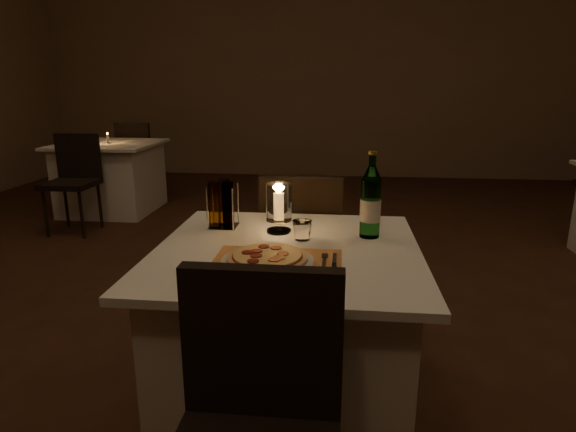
# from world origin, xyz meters

# --- Properties ---
(floor) EXTENTS (8.00, 10.00, 0.02)m
(floor) POSITION_xyz_m (0.00, 0.00, -0.01)
(floor) COLOR #432515
(floor) RESTS_ON ground
(wall_back) EXTENTS (8.00, 0.02, 3.00)m
(wall_back) POSITION_xyz_m (0.00, 5.01, 1.50)
(wall_back) COLOR #8D6F52
(wall_back) RESTS_ON ground
(main_table) EXTENTS (1.00, 1.00, 0.74)m
(main_table) POSITION_xyz_m (0.14, -0.49, 0.37)
(main_table) COLOR white
(main_table) RESTS_ON ground
(chair_near) EXTENTS (0.42, 0.42, 0.90)m
(chair_near) POSITION_xyz_m (0.14, -1.21, 0.55)
(chair_near) COLOR black
(chair_near) RESTS_ON ground
(chair_far) EXTENTS (0.42, 0.42, 0.90)m
(chair_far) POSITION_xyz_m (0.14, 0.22, 0.55)
(chair_far) COLOR black
(chair_far) RESTS_ON ground
(placemat) EXTENTS (0.45, 0.34, 0.00)m
(placemat) POSITION_xyz_m (0.12, -0.67, 0.74)
(placemat) COLOR #C57F44
(placemat) RESTS_ON main_table
(plate) EXTENTS (0.32, 0.32, 0.01)m
(plate) POSITION_xyz_m (0.09, -0.67, 0.75)
(plate) COLOR white
(plate) RESTS_ON placemat
(pizza) EXTENTS (0.28, 0.28, 0.02)m
(pizza) POSITION_xyz_m (0.09, -0.67, 0.77)
(pizza) COLOR #D8B77F
(pizza) RESTS_ON plate
(fork) EXTENTS (0.02, 0.18, 0.00)m
(fork) POSITION_xyz_m (0.28, -0.64, 0.75)
(fork) COLOR silver
(fork) RESTS_ON placemat
(knife) EXTENTS (0.02, 0.22, 0.01)m
(knife) POSITION_xyz_m (0.32, -0.70, 0.75)
(knife) COLOR black
(knife) RESTS_ON placemat
(tumbler) EXTENTS (0.08, 0.08, 0.08)m
(tumbler) POSITION_xyz_m (0.19, -0.39, 0.78)
(tumbler) COLOR white
(tumbler) RESTS_ON main_table
(water_bottle) EXTENTS (0.08, 0.08, 0.35)m
(water_bottle) POSITION_xyz_m (0.45, -0.32, 0.88)
(water_bottle) COLOR #58A357
(water_bottle) RESTS_ON main_table
(hurricane_candle) EXTENTS (0.11, 0.11, 0.21)m
(hurricane_candle) POSITION_xyz_m (0.08, -0.29, 0.86)
(hurricane_candle) COLOR white
(hurricane_candle) RESTS_ON main_table
(cruet_caddy) EXTENTS (0.12, 0.12, 0.21)m
(cruet_caddy) POSITION_xyz_m (-0.17, -0.26, 0.84)
(cruet_caddy) COLOR white
(cruet_caddy) RESTS_ON main_table
(neighbor_table_left) EXTENTS (1.00, 1.00, 0.74)m
(neighbor_table_left) POSITION_xyz_m (-2.11, 2.66, 0.37)
(neighbor_table_left) COLOR white
(neighbor_table_left) RESTS_ON ground
(neighbor_chair_la) EXTENTS (0.42, 0.42, 0.90)m
(neighbor_chair_la) POSITION_xyz_m (-2.11, 1.94, 0.55)
(neighbor_chair_la) COLOR black
(neighbor_chair_la) RESTS_ON ground
(neighbor_chair_lb) EXTENTS (0.42, 0.42, 0.90)m
(neighbor_chair_lb) POSITION_xyz_m (-2.11, 3.37, 0.55)
(neighbor_chair_lb) COLOR black
(neighbor_chair_lb) RESTS_ON ground
(neighbor_candle_left) EXTENTS (0.03, 0.03, 0.11)m
(neighbor_candle_left) POSITION_xyz_m (-2.11, 2.66, 0.79)
(neighbor_candle_left) COLOR white
(neighbor_candle_left) RESTS_ON neighbor_table_left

